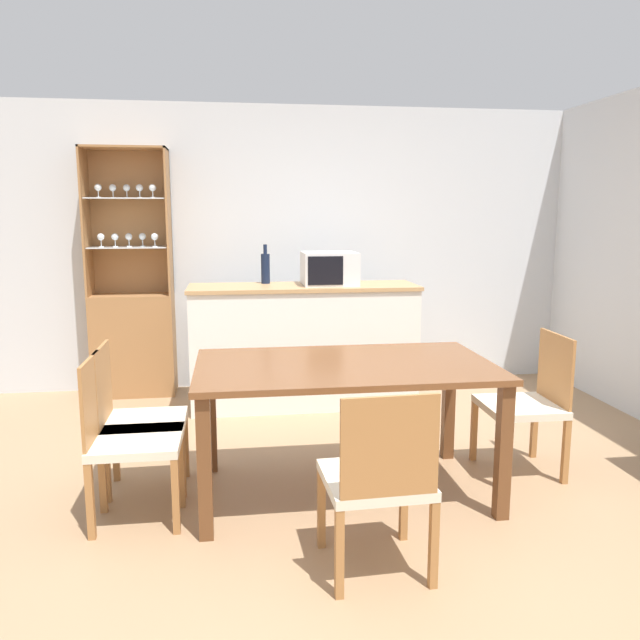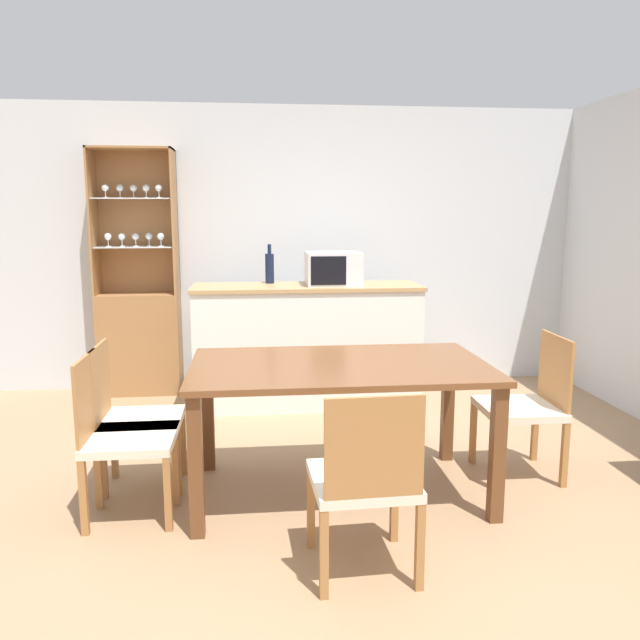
{
  "view_description": "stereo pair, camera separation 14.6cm",
  "coord_description": "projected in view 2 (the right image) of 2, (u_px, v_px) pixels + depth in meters",
  "views": [
    {
      "loc": [
        -0.57,
        -3.14,
        1.59
      ],
      "look_at": [
        0.02,
        1.06,
        0.87
      ],
      "focal_mm": 35.0,
      "sensor_mm": 36.0,
      "label": 1
    },
    {
      "loc": [
        -0.42,
        -3.16,
        1.59
      ],
      "look_at": [
        0.02,
        1.06,
        0.87
      ],
      "focal_mm": 35.0,
      "sensor_mm": 36.0,
      "label": 2
    }
  ],
  "objects": [
    {
      "name": "kitchen_counter",
      "position": [
        307.0,
        345.0,
        5.21
      ],
      "size": [
        1.88,
        0.58,
        1.01
      ],
      "color": "white",
      "rests_on": "ground_plane"
    },
    {
      "name": "dining_table",
      "position": [
        339.0,
        380.0,
        3.5
      ],
      "size": [
        1.65,
        0.96,
        0.77
      ],
      "color": "brown",
      "rests_on": "ground_plane"
    },
    {
      "name": "wine_bottle",
      "position": [
        270.0,
        267.0,
        5.23
      ],
      "size": [
        0.07,
        0.07,
        0.33
      ],
      "color": "#141E38",
      "rests_on": "kitchen_counter"
    },
    {
      "name": "dining_chair_side_left_near",
      "position": [
        122.0,
        436.0,
        3.27
      ],
      "size": [
        0.45,
        0.45,
        0.87
      ],
      "rotation": [
        0.0,
        0.0,
        -1.57
      ],
      "color": "beige",
      "rests_on": "ground_plane"
    },
    {
      "name": "display_cabinet",
      "position": [
        140.0,
        323.0,
        5.54
      ],
      "size": [
        0.7,
        0.33,
        2.14
      ],
      "color": "#A37042",
      "rests_on": "ground_plane"
    },
    {
      "name": "microwave",
      "position": [
        333.0,
        268.0,
        5.13
      ],
      "size": [
        0.44,
        0.41,
        0.27
      ],
      "color": "silver",
      "rests_on": "kitchen_counter"
    },
    {
      "name": "wall_back",
      "position": [
        300.0,
        248.0,
        5.77
      ],
      "size": [
        6.8,
        0.06,
        2.55
      ],
      "color": "silver",
      "rests_on": "ground_plane"
    },
    {
      "name": "dining_chair_head_near",
      "position": [
        365.0,
        480.0,
        2.73
      ],
      "size": [
        0.47,
        0.47,
        0.87
      ],
      "rotation": [
        0.0,
        0.0,
        0.04
      ],
      "color": "beige",
      "rests_on": "ground_plane"
    },
    {
      "name": "dining_chair_side_right_far",
      "position": [
        526.0,
        405.0,
        3.8
      ],
      "size": [
        0.46,
        0.46,
        0.87
      ],
      "rotation": [
        0.0,
        0.0,
        1.55
      ],
      "color": "beige",
      "rests_on": "ground_plane"
    },
    {
      "name": "ground_plane",
      "position": [
        337.0,
        509.0,
        3.4
      ],
      "size": [
        18.0,
        18.0,
        0.0
      ],
      "primitive_type": "plane",
      "color": "#A37F5B"
    },
    {
      "name": "dining_chair_side_left_far",
      "position": [
        133.0,
        418.0,
        3.56
      ],
      "size": [
        0.46,
        0.46,
        0.87
      ],
      "rotation": [
        0.0,
        0.0,
        -1.56
      ],
      "color": "beige",
      "rests_on": "ground_plane"
    }
  ]
}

